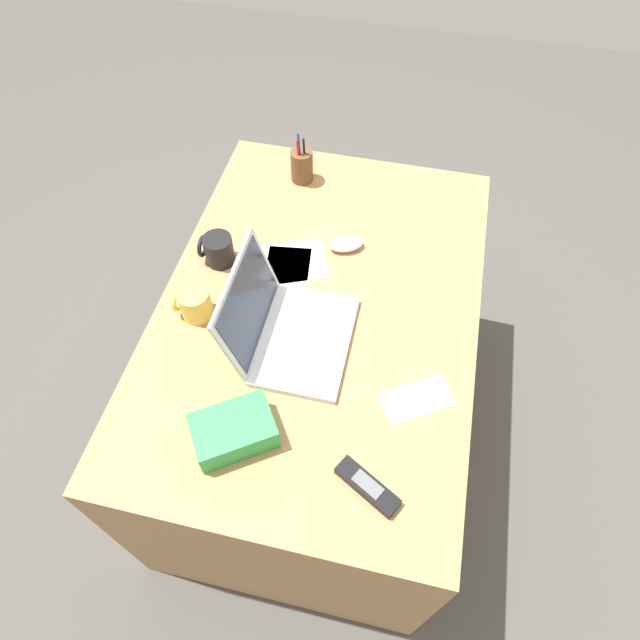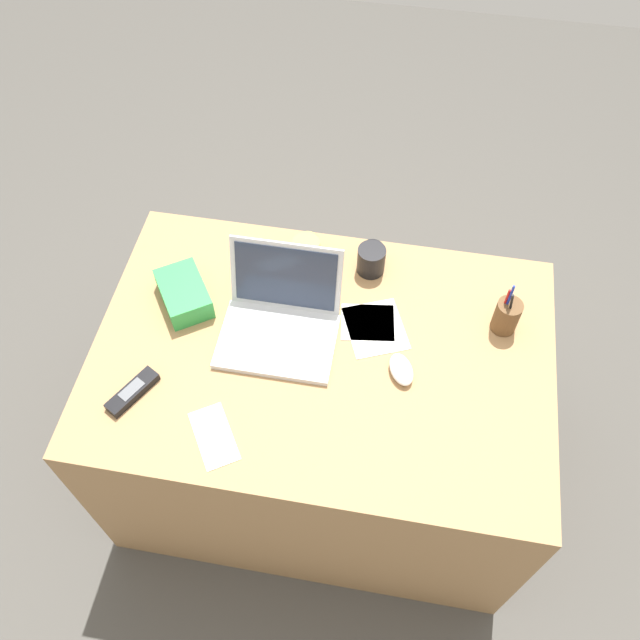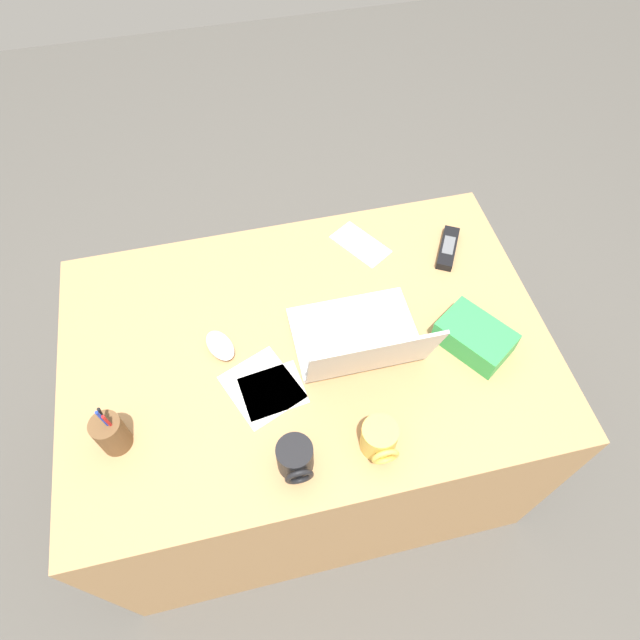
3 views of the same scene
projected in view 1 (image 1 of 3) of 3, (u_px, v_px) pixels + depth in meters
ground_plane at (319, 421)px, 2.09m from camera, size 6.00×6.00×0.00m
desk at (319, 373)px, 1.79m from camera, size 1.25×0.85×0.73m
laptop at (288, 329)px, 1.39m from camera, size 0.32×0.29×0.22m
computer_mouse at (346, 244)px, 1.59m from camera, size 0.09×0.11×0.04m
coffee_mug_white at (194, 303)px, 1.44m from camera, size 0.08×0.09×0.09m
coffee_mug_tall at (218, 250)px, 1.54m from camera, size 0.08×0.09×0.09m
cordless_phone at (367, 486)px, 1.19m from camera, size 0.11×0.15×0.03m
pen_holder at (302, 165)px, 1.74m from camera, size 0.07×0.07×0.18m
snack_bag at (234, 431)px, 1.24m from camera, size 0.20×0.22×0.07m
paper_note_near_laptop at (295, 261)px, 1.57m from camera, size 0.21×0.22×0.00m
paper_note_left at (288, 267)px, 1.56m from camera, size 0.16×0.14×0.00m
paper_note_right at (417, 399)px, 1.32m from camera, size 0.16×0.19×0.00m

